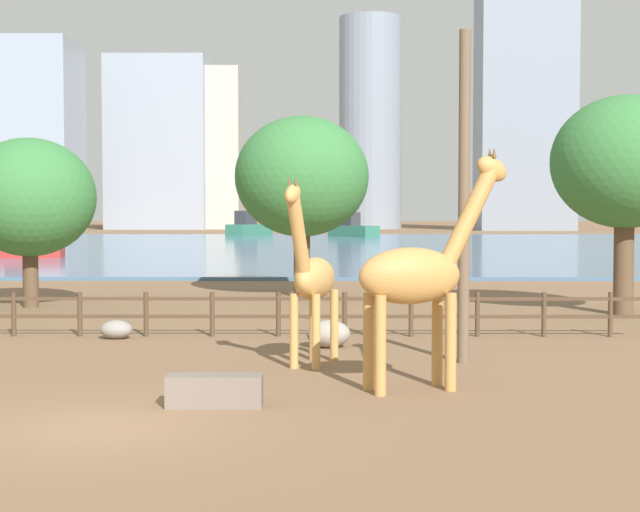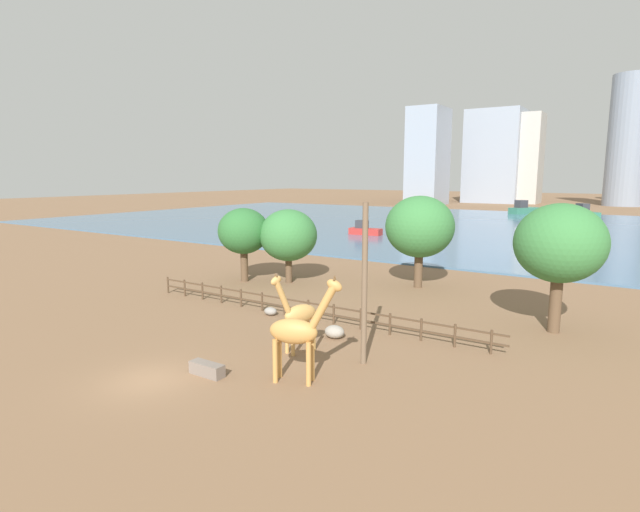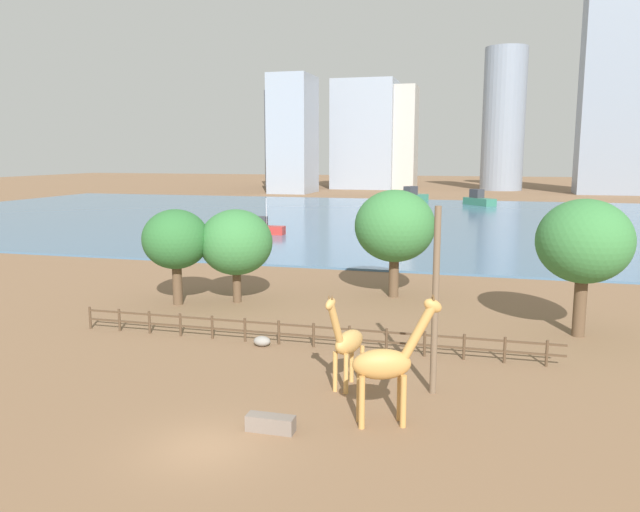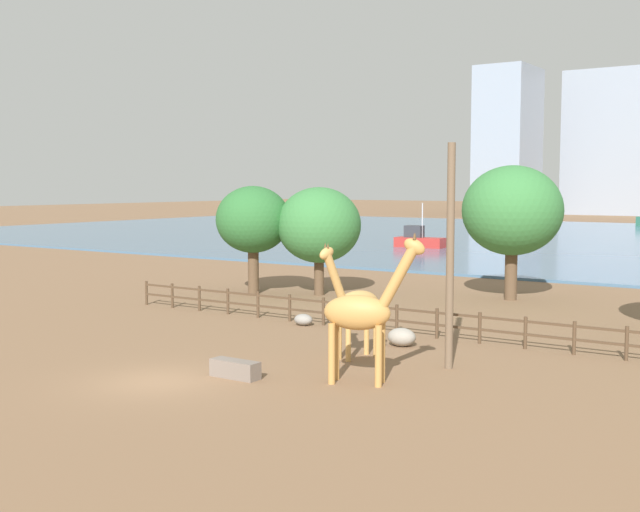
% 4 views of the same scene
% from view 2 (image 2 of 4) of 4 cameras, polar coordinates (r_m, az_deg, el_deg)
% --- Properties ---
extents(ground_plane, '(400.00, 400.00, 0.00)m').
position_cam_2_polar(ground_plane, '(96.01, 22.04, 2.99)').
color(ground_plane, brown).
extents(harbor_water, '(180.00, 86.00, 0.20)m').
position_cam_2_polar(harbor_water, '(93.08, 21.68, 2.89)').
color(harbor_water, '#476B8C').
rests_on(harbor_water, ground).
extents(giraffe_tall, '(3.42, 1.72, 5.00)m').
position_cam_2_polar(giraffe_tall, '(22.51, -2.57, -8.60)').
color(giraffe_tall, '#C18C47').
rests_on(giraffe_tall, ground).
extents(giraffe_companion, '(1.42, 2.85, 4.44)m').
position_cam_2_polar(giraffe_companion, '(26.25, -2.54, -6.66)').
color(giraffe_companion, tan).
rests_on(giraffe_companion, ground).
extents(utility_pole, '(0.28, 0.28, 7.99)m').
position_cam_2_polar(utility_pole, '(24.31, 5.10, -3.31)').
color(utility_pole, brown).
rests_on(utility_pole, ground).
extents(boulder_near_fence, '(1.18, 0.99, 0.74)m').
position_cam_2_polar(boulder_near_fence, '(28.97, 1.67, -8.65)').
color(boulder_near_fence, gray).
rests_on(boulder_near_fence, ground).
extents(boulder_by_pole, '(0.92, 0.72, 0.54)m').
position_cam_2_polar(boulder_by_pole, '(33.72, -5.67, -6.30)').
color(boulder_by_pole, gray).
rests_on(boulder_by_pole, ground).
extents(feeding_trough, '(1.80, 0.60, 0.60)m').
position_cam_2_polar(feeding_trough, '(24.46, -12.79, -12.49)').
color(feeding_trough, '#72665B').
rests_on(feeding_trough, ground).
extents(enclosure_fence, '(26.12, 0.14, 1.30)m').
position_cam_2_polar(enclosure_fence, '(32.86, -2.42, -5.79)').
color(enclosure_fence, '#4C3826').
rests_on(enclosure_fence, ground).
extents(tree_left_large, '(4.44, 4.44, 6.46)m').
position_cam_2_polar(tree_left_large, '(44.00, -8.74, 2.78)').
color(tree_left_large, brown).
rests_on(tree_left_large, ground).
extents(tree_center_broad, '(5.15, 5.15, 7.68)m').
position_cam_2_polar(tree_center_broad, '(32.16, 25.74, 1.26)').
color(tree_center_broad, brown).
rests_on(tree_center_broad, ground).
extents(tree_right_tall, '(5.64, 5.64, 7.63)m').
position_cam_2_polar(tree_right_tall, '(41.86, 11.33, 3.26)').
color(tree_right_tall, brown).
rests_on(tree_right_tall, ground).
extents(tree_left_small, '(4.96, 4.96, 6.40)m').
position_cam_2_polar(tree_left_small, '(43.05, -3.63, 2.36)').
color(tree_left_small, brown).
rests_on(tree_left_small, ground).
extents(boat_ferry, '(6.50, 6.98, 3.09)m').
position_cam_2_polar(boat_ferry, '(121.82, 27.96, 4.35)').
color(boat_ferry, '#337259').
rests_on(boat_ferry, harbor_water).
extents(boat_sailboat, '(5.93, 7.81, 3.27)m').
position_cam_2_polar(boat_sailboat, '(129.09, 22.18, 4.98)').
color(boat_sailboat, '#337259').
rests_on(boat_sailboat, harbor_water).
extents(boat_tug, '(5.12, 2.14, 4.51)m').
position_cam_2_polar(boat_tug, '(77.48, 5.13, 3.00)').
color(boat_tug, '#B22D28').
rests_on(boat_tug, harbor_water).
extents(skyline_tower_needle, '(11.63, 11.63, 39.04)m').
position_cam_2_polar(skyline_tower_needle, '(180.42, 31.81, 11.10)').
color(skyline_tower_needle, gray).
rests_on(skyline_tower_needle, ground).
extents(skyline_block_central, '(11.31, 11.31, 29.18)m').
position_cam_2_polar(skyline_block_central, '(193.42, 11.83, 10.57)').
color(skyline_block_central, slate).
rests_on(skyline_block_central, ground).
extents(skyline_tower_glass, '(17.93, 15.74, 31.19)m').
position_cam_2_polar(skyline_tower_glass, '(184.53, 19.35, 10.64)').
color(skyline_tower_glass, '#939EAD').
rests_on(skyline_tower_glass, ground).
extents(skyline_block_left, '(10.74, 10.92, 29.42)m').
position_cam_2_polar(skyline_block_left, '(182.65, 22.30, 10.22)').
color(skyline_block_left, '#B7B2A8').
rests_on(skyline_block_left, ground).
extents(skyline_block_right, '(10.14, 13.87, 30.13)m').
position_cam_2_polar(skyline_block_right, '(163.86, 12.22, 11.01)').
color(skyline_block_right, '#939EAD').
rests_on(skyline_block_right, ground).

